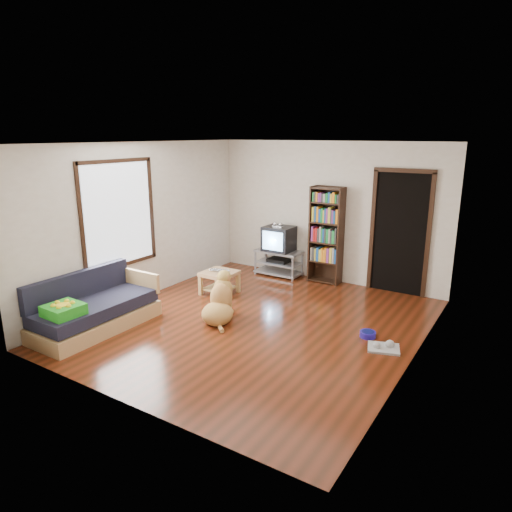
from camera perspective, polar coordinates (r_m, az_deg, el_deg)
The scene contains 18 objects.
ground at distance 6.85m, azimuth 0.05°, elevation -8.35°, with size 5.00×5.00×0.00m, color #5A210F.
ceiling at distance 6.29m, azimuth 0.05°, elevation 13.94°, with size 5.00×5.00×0.00m, color white.
wall_back at distance 8.63m, azimuth 8.99°, elevation 5.39°, with size 4.50×4.50×0.00m, color silver.
wall_front at distance 4.61m, azimuth -16.81°, elevation -3.62°, with size 4.50×4.50×0.00m, color silver.
wall_left at distance 7.86m, azimuth -14.00°, elevation 4.18°, with size 5.00×5.00×0.00m, color silver.
wall_right at distance 5.62m, azimuth 19.86°, elevation -0.55°, with size 5.00×5.00×0.00m, color silver.
green_cushion at distance 6.51m, azimuth -22.92°, elevation -6.24°, with size 0.44×0.44×0.15m, color green.
laptop at distance 7.93m, azimuth -4.75°, elevation -1.93°, with size 0.35×0.22×0.03m, color silver.
dog_bowl at distance 6.58m, azimuth 13.80°, elevation -9.48°, with size 0.22×0.22×0.08m, color #201594.
grey_rag at distance 6.29m, azimuth 15.66°, elevation -11.03°, with size 0.40×0.32×0.03m, color #A3A3A3.
window at distance 7.48m, azimuth -16.77°, elevation 5.01°, with size 0.03×1.46×1.70m.
doorway at distance 8.21m, azimuth 17.55°, elevation 3.09°, with size 1.03×0.05×2.19m.
tv_stand at distance 9.02m, azimuth 2.84°, elevation -0.73°, with size 0.90×0.45×0.50m.
crt_tv at distance 8.92m, azimuth 2.95°, elevation 2.23°, with size 0.55×0.52×0.58m.
bookshelf at distance 8.52m, azimuth 8.79°, elevation 3.23°, with size 0.60×0.30×1.80m.
sofa at distance 6.99m, azimuth -19.47°, elevation -6.46°, with size 0.80×1.80×0.80m.
coffee_table at distance 7.99m, azimuth -4.60°, elevation -2.79°, with size 0.55×0.55×0.40m.
dog at distance 6.89m, azimuth -4.51°, elevation -5.81°, with size 0.60×0.83×0.75m.
Camera 1 is at (3.35, -5.32, 2.73)m, focal length 32.00 mm.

